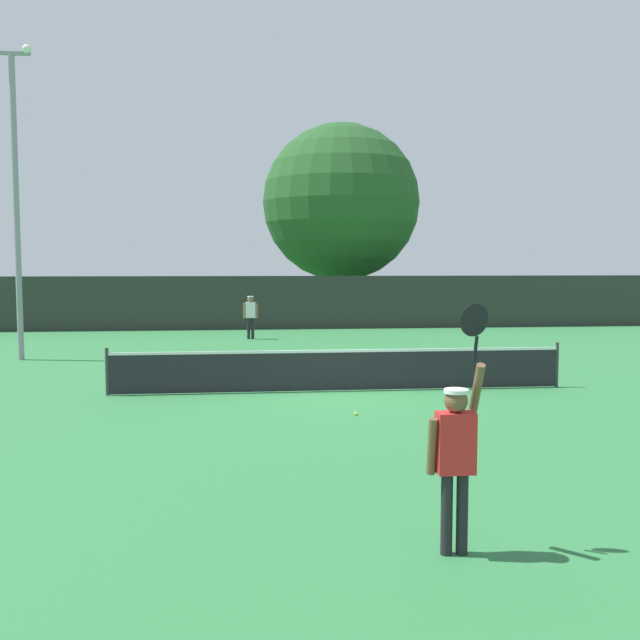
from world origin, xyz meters
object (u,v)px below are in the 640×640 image
player_receiving (251,313)px  light_pole (16,185)px  player_serving (456,445)px  tennis_ball (356,414)px  parked_car_near (132,303)px  parked_car_mid (394,302)px  large_tree (341,203)px

player_receiving → light_pole: 9.82m
player_serving → player_receiving: 21.11m
tennis_ball → parked_car_near: 28.07m
parked_car_mid → tennis_ball: bearing=-98.8°
tennis_ball → large_tree: size_ratio=0.01×
player_serving → light_pole: light_pole is taller
large_tree → parked_car_near: bearing=162.6°
tennis_ball → parked_car_mid: (6.24, 26.08, 0.74)m
player_serving → parked_car_mid: (6.28, 32.74, -0.35)m
light_pole → large_tree: size_ratio=0.93×
tennis_ball → parked_car_near: bearing=107.3°
player_serving → player_receiving: bearing=95.1°
large_tree → tennis_ball: bearing=-97.0°
player_serving → tennis_ball: (0.03, 6.66, -1.09)m
tennis_ball → large_tree: large_tree is taller
player_serving → parked_car_mid: bearing=79.1°
player_receiving → light_pole: (-7.05, -5.33, 4.27)m
light_pole → parked_car_mid: 23.28m
light_pole → large_tree: bearing=50.4°
player_serving → parked_car_near: 34.47m
parked_car_near → parked_car_mid: bearing=-8.8°
player_receiving → parked_car_mid: bearing=-124.9°
player_receiving → tennis_ball: 14.53m
parked_car_near → large_tree: bearing=-23.3°
player_receiving → parked_car_mid: size_ratio=0.39×
player_serving → tennis_ball: 6.75m
player_receiving → player_serving: bearing=95.1°
player_receiving → light_pole: light_pole is taller
light_pole → parked_car_near: size_ratio=2.16×
player_receiving → large_tree: size_ratio=0.17×
parked_car_mid → large_tree: bearing=-136.0°
large_tree → player_receiving: bearing=-118.1°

